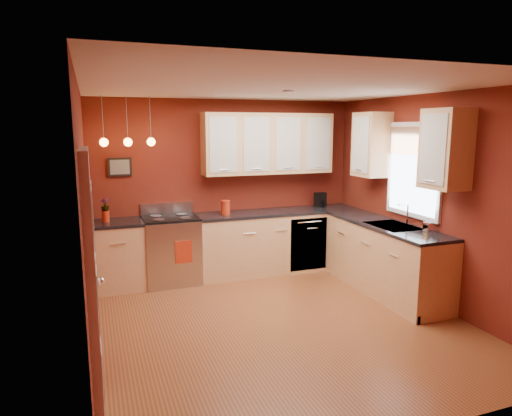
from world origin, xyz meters
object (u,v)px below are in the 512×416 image
object	(u,v)px
coffee_maker	(320,200)
gas_range	(171,249)
red_canister	(226,208)
soap_pump	(428,224)
sink	(393,227)

from	to	relation	value
coffee_maker	gas_range	bearing A→B (deg)	166.31
red_canister	coffee_maker	size ratio (longest dim) A/B	0.92
coffee_maker	soap_pump	xyz separation A→B (m)	(0.39, -2.03, -0.02)
sink	gas_range	bearing A→B (deg)	150.22
gas_range	red_canister	distance (m)	0.98
gas_range	soap_pump	world-z (taller)	soap_pump
red_canister	coffee_maker	distance (m)	1.62
gas_range	red_canister	world-z (taller)	red_canister
gas_range	coffee_maker	bearing A→B (deg)	2.33
gas_range	sink	xyz separation A→B (m)	(2.62, -1.50, 0.43)
coffee_maker	soap_pump	bearing A→B (deg)	-95.07
red_canister	soap_pump	xyz separation A→B (m)	(2.01, -1.89, -0.02)
gas_range	soap_pump	xyz separation A→B (m)	(2.80, -1.93, 0.55)
red_canister	coffee_maker	world-z (taller)	coffee_maker
sink	soap_pump	bearing A→B (deg)	-67.06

